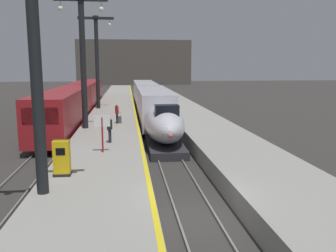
# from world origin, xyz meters

# --- Properties ---
(ground_plane) EXTENTS (260.00, 260.00, 0.00)m
(ground_plane) POSITION_xyz_m (0.00, 0.00, 0.00)
(ground_plane) COLOR #33302D
(platform_left) EXTENTS (4.80, 110.00, 1.05)m
(platform_left) POSITION_xyz_m (-4.05, 24.75, 0.53)
(platform_left) COLOR gray
(platform_left) RESTS_ON ground
(platform_right) EXTENTS (4.80, 110.00, 1.05)m
(platform_right) POSITION_xyz_m (4.05, 24.75, 0.53)
(platform_right) COLOR gray
(platform_right) RESTS_ON ground
(platform_left_safety_stripe) EXTENTS (0.20, 107.80, 0.01)m
(platform_left_safety_stripe) POSITION_xyz_m (-1.77, 24.75, 1.05)
(platform_left_safety_stripe) COLOR yellow
(platform_left_safety_stripe) RESTS_ON platform_left
(rail_main_left) EXTENTS (0.08, 110.00, 0.12)m
(rail_main_left) POSITION_xyz_m (-0.75, 27.50, 0.06)
(rail_main_left) COLOR slate
(rail_main_left) RESTS_ON ground
(rail_main_right) EXTENTS (0.08, 110.00, 0.12)m
(rail_main_right) POSITION_xyz_m (0.75, 27.50, 0.06)
(rail_main_right) COLOR slate
(rail_main_right) RESTS_ON ground
(rail_secondary_left) EXTENTS (0.08, 110.00, 0.12)m
(rail_secondary_left) POSITION_xyz_m (-8.85, 27.50, 0.06)
(rail_secondary_left) COLOR slate
(rail_secondary_left) RESTS_ON ground
(rail_secondary_right) EXTENTS (0.08, 110.00, 0.12)m
(rail_secondary_right) POSITION_xyz_m (-7.35, 27.50, 0.06)
(rail_secondary_right) COLOR slate
(rail_secondary_right) RESTS_ON ground
(highspeed_train_main) EXTENTS (2.92, 39.36, 3.60)m
(highspeed_train_main) POSITION_xyz_m (0.00, 27.45, 1.92)
(highspeed_train_main) COLOR silver
(highspeed_train_main) RESTS_ON ground
(regional_train_adjacent) EXTENTS (2.85, 36.60, 3.80)m
(regional_train_adjacent) POSITION_xyz_m (-8.10, 28.38, 2.13)
(regional_train_adjacent) COLOR maroon
(regional_train_adjacent) RESTS_ON ground
(station_column_near) EXTENTS (4.00, 0.68, 8.56)m
(station_column_near) POSITION_xyz_m (-5.90, 0.71, 6.24)
(station_column_near) COLOR black
(station_column_near) RESTS_ON platform_left
(station_column_mid) EXTENTS (4.00, 0.68, 10.02)m
(station_column_mid) POSITION_xyz_m (-5.90, 15.47, 7.01)
(station_column_mid) COLOR black
(station_column_mid) RESTS_ON platform_left
(station_column_far) EXTENTS (4.00, 0.68, 10.37)m
(station_column_far) POSITION_xyz_m (-5.90, 29.06, 7.20)
(station_column_far) COLOR black
(station_column_far) RESTS_ON platform_left
(passenger_near_edge) EXTENTS (0.31, 0.55, 1.69)m
(passenger_near_edge) POSITION_xyz_m (-3.48, 17.53, 2.04)
(passenger_near_edge) COLOR #23232D
(passenger_near_edge) RESTS_ON platform_left
(passenger_mid_platform) EXTENTS (0.33, 0.55, 1.69)m
(passenger_mid_platform) POSITION_xyz_m (-3.74, 9.75, 2.04)
(passenger_mid_platform) COLOR #23232D
(passenger_mid_platform) RESTS_ON platform_left
(rolling_suitcase) EXTENTS (0.40, 0.22, 0.98)m
(rolling_suitcase) POSITION_xyz_m (-3.30, 17.61, 1.35)
(rolling_suitcase) COLOR #4C4C51
(rolling_suitcase) RESTS_ON platform_left
(ticket_machine_yellow) EXTENTS (0.76, 0.62, 1.60)m
(ticket_machine_yellow) POSITION_xyz_m (-5.55, 2.97, 1.79)
(ticket_machine_yellow) COLOR yellow
(ticket_machine_yellow) RESTS_ON platform_left
(departure_info_board) EXTENTS (0.90, 0.10, 2.12)m
(departure_info_board) POSITION_xyz_m (-4.03, 7.15, 2.56)
(departure_info_board) COLOR maroon
(departure_info_board) RESTS_ON platform_left
(terminus_back_wall) EXTENTS (36.00, 2.00, 14.00)m
(terminus_back_wall) POSITION_xyz_m (0.00, 102.00, 7.00)
(terminus_back_wall) COLOR #4C4742
(terminus_back_wall) RESTS_ON ground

